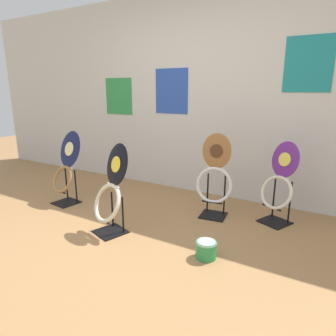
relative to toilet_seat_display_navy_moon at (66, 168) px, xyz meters
name	(u,v)px	position (x,y,z in m)	size (l,w,h in m)	color
ground_plane	(95,257)	(1.20, -0.80, -0.45)	(14.00, 14.00, 0.00)	#A37547
wall_back	(198,96)	(1.19, 1.22, 0.85)	(8.00, 0.07, 2.60)	silver
toilet_seat_display_navy_moon	(66,168)	(0.00, 0.00, 0.00)	(0.40, 0.38, 0.89)	black
toilet_seat_display_purple_note	(279,185)	(2.39, 0.70, -0.03)	(0.41, 0.37, 0.87)	black
toilet_seat_display_woodgrain	(215,177)	(1.74, 0.52, 0.01)	(0.42, 0.31, 0.94)	black
toilet_seat_display_jazz_black	(111,192)	(1.01, -0.35, -0.03)	(0.44, 0.40, 0.89)	black
paint_can	(206,249)	(2.02, -0.33, -0.37)	(0.18, 0.18, 0.15)	#2D8E4C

